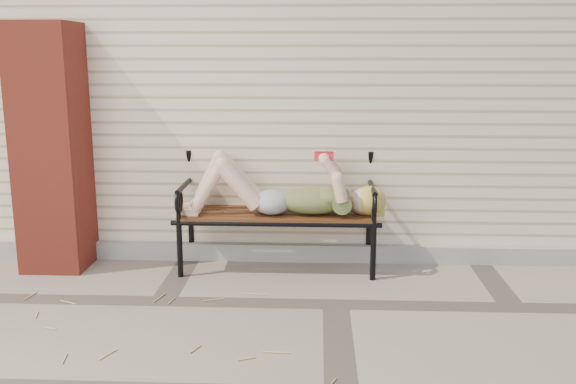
{
  "coord_description": "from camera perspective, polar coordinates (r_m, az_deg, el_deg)",
  "views": [
    {
      "loc": [
        -0.14,
        -4.31,
        1.76
      ],
      "look_at": [
        -0.37,
        0.67,
        0.67
      ],
      "focal_mm": 40.0,
      "sensor_mm": 36.0,
      "label": 1
    }
  ],
  "objects": [
    {
      "name": "garden_bench",
      "position": [
        5.31,
        -0.87,
        0.03
      ],
      "size": [
        1.74,
        0.69,
        1.13
      ],
      "color": "black",
      "rests_on": "ground"
    },
    {
      "name": "straw_scatter",
      "position": [
        4.33,
        -18.42,
        -12.29
      ],
      "size": [
        3.04,
        1.75,
        0.01
      ],
      "color": "tan",
      "rests_on": "ground"
    },
    {
      "name": "house_wall",
      "position": [
        7.32,
        3.84,
        10.23
      ],
      "size": [
        8.0,
        4.0,
        3.0
      ],
      "primitive_type": "cube",
      "color": "beige",
      "rests_on": "ground"
    },
    {
      "name": "reading_woman",
      "position": [
        5.17,
        -0.81,
        0.11
      ],
      "size": [
        1.64,
        0.37,
        0.52
      ],
      "color": "#09343F",
      "rests_on": "ground"
    },
    {
      "name": "brick_pillar",
      "position": [
        5.56,
        -20.26,
        3.67
      ],
      "size": [
        0.5,
        0.5,
        2.0
      ],
      "primitive_type": "cube",
      "color": "#A33524",
      "rests_on": "ground"
    },
    {
      "name": "foundation_strip",
      "position": [
        5.55,
        4.02,
        -5.42
      ],
      "size": [
        8.0,
        0.1,
        0.15
      ],
      "primitive_type": "cube",
      "color": "#9F988F",
      "rests_on": "ground"
    },
    {
      "name": "ground",
      "position": [
        4.66,
        4.27,
        -9.93
      ],
      "size": [
        80.0,
        80.0,
        0.0
      ],
      "primitive_type": "plane",
      "color": "gray",
      "rests_on": "ground"
    }
  ]
}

